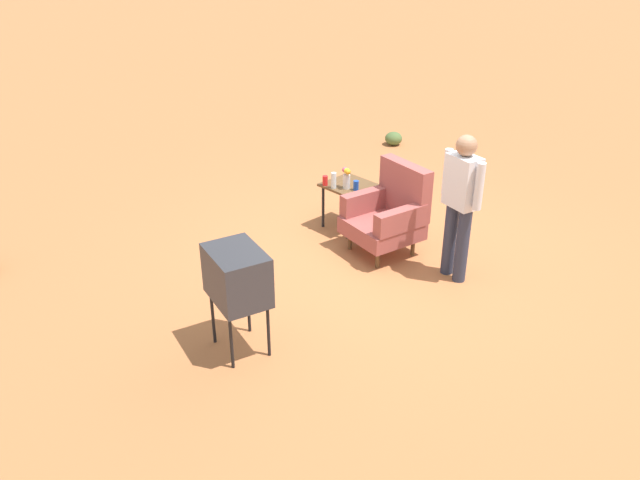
% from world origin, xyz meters
% --- Properties ---
extents(ground_plane, '(60.00, 60.00, 0.00)m').
position_xyz_m(ground_plane, '(0.00, 0.00, 0.00)').
color(ground_plane, '#B76B3D').
extents(armchair, '(0.88, 0.89, 1.06)m').
position_xyz_m(armchair, '(-0.10, 0.20, 0.50)').
color(armchair, brown).
rests_on(armchair, ground).
extents(side_table, '(0.56, 0.56, 0.60)m').
position_xyz_m(side_table, '(-0.87, 0.30, 0.51)').
color(side_table, black).
rests_on(side_table, ground).
extents(tv_on_stand, '(0.69, 0.57, 1.03)m').
position_xyz_m(tv_on_stand, '(0.28, -2.27, 0.78)').
color(tv_on_stand, black).
rests_on(tv_on_stand, ground).
extents(person_standing, '(0.56, 0.29, 1.64)m').
position_xyz_m(person_standing, '(0.82, 0.26, 0.94)').
color(person_standing, '#2D3347').
rests_on(person_standing, ground).
extents(bottle_short_clear, '(0.06, 0.06, 0.20)m').
position_xyz_m(bottle_short_clear, '(-0.90, 0.07, 0.70)').
color(bottle_short_clear, silver).
rests_on(bottle_short_clear, side_table).
extents(soda_can_blue, '(0.07, 0.07, 0.12)m').
position_xyz_m(soda_can_blue, '(-0.67, 0.22, 0.66)').
color(soda_can_blue, blue).
rests_on(soda_can_blue, side_table).
extents(soda_can_red, '(0.07, 0.07, 0.12)m').
position_xyz_m(soda_can_red, '(-1.04, 0.06, 0.66)').
color(soda_can_red, red).
rests_on(soda_can_red, side_table).
extents(flower_vase, '(0.15, 0.10, 0.27)m').
position_xyz_m(flower_vase, '(-0.79, 0.18, 0.75)').
color(flower_vase, silver).
rests_on(flower_vase, side_table).
extents(shrub_far, '(0.30, 0.30, 0.23)m').
position_xyz_m(shrub_far, '(-2.62, 3.23, 0.12)').
color(shrub_far, '#516B38').
rests_on(shrub_far, ground).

